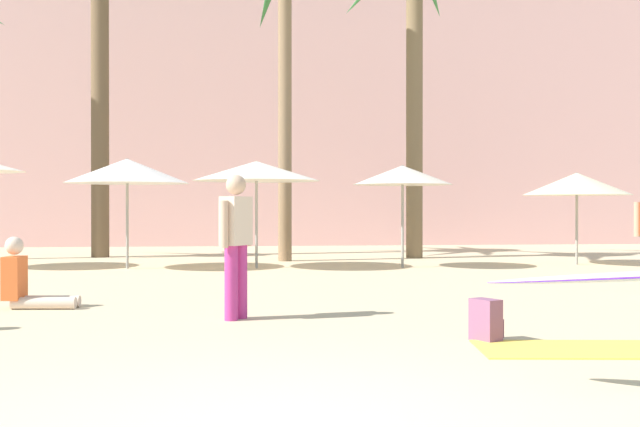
# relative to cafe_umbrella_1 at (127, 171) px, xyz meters

# --- Properties ---
(hotel_pink) EXTENTS (24.35, 8.03, 18.17)m
(hotel_pink) POSITION_rel_cafe_umbrella_1_xyz_m (6.45, 13.86, 6.96)
(hotel_pink) COLOR beige
(hotel_pink) RESTS_ON ground
(cafe_umbrella_1) EXTENTS (2.69, 2.69, 2.39)m
(cafe_umbrella_1) POSITION_rel_cafe_umbrella_1_xyz_m (0.00, 0.00, 0.00)
(cafe_umbrella_1) COLOR gray
(cafe_umbrella_1) RESTS_ON ground
(cafe_umbrella_2) EXTENTS (2.79, 2.79, 2.35)m
(cafe_umbrella_2) POSITION_rel_cafe_umbrella_1_xyz_m (2.80, -0.15, 0.01)
(cafe_umbrella_2) COLOR gray
(cafe_umbrella_2) RESTS_ON ground
(cafe_umbrella_3) EXTENTS (2.21, 2.21, 2.26)m
(cafe_umbrella_3) POSITION_rel_cafe_umbrella_1_xyz_m (6.02, -0.31, -0.08)
(cafe_umbrella_3) COLOR gray
(cafe_umbrella_3) RESTS_ON ground
(cafe_umbrella_4) EXTENTS (2.48, 2.48, 2.14)m
(cafe_umbrella_4) POSITION_rel_cafe_umbrella_1_xyz_m (10.25, 0.12, -0.24)
(cafe_umbrella_4) COLOR gray
(cafe_umbrella_4) RESTS_ON ground
(beach_towel) EXTENTS (2.07, 1.19, 0.01)m
(beach_towel) POSITION_rel_cafe_umbrella_1_xyz_m (5.53, -10.50, -2.12)
(beach_towel) COLOR #F4CC4C
(beach_towel) RESTS_ON ground
(backpack) EXTENTS (0.33, 0.35, 0.42)m
(backpack) POSITION_rel_cafe_umbrella_1_xyz_m (4.78, -9.92, -1.92)
(backpack) COLOR #89506F
(backpack) RESTS_ON ground
(person_mid_right) EXTENTS (0.97, 0.46, 0.95)m
(person_mid_right) POSITION_rel_cafe_umbrella_1_xyz_m (-0.42, -6.77, -1.79)
(person_mid_right) COLOR beige
(person_mid_right) RESTS_ON ground
(person_near_left) EXTENTS (0.42, 0.55, 1.72)m
(person_near_left) POSITION_rel_cafe_umbrella_1_xyz_m (2.31, -8.10, -1.18)
(person_near_left) COLOR #B7337F
(person_near_left) RESTS_ON ground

